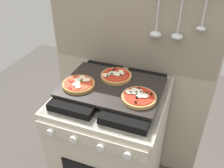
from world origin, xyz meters
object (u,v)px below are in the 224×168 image
(stove, at_px, (112,145))
(pizza_left, at_px, (79,84))
(pizza_center, at_px, (116,75))
(baking_tray, at_px, (112,87))
(pizza_right, at_px, (139,97))

(stove, xyz_separation_m, pizza_left, (-0.17, -0.06, 0.48))
(pizza_center, bearing_deg, stove, -84.47)
(baking_tray, relative_size, pizza_right, 3.05)
(baking_tray, xyz_separation_m, pizza_right, (0.17, -0.06, 0.02))
(pizza_left, distance_m, pizza_right, 0.34)
(pizza_right, bearing_deg, stove, 159.58)
(pizza_right, bearing_deg, baking_tray, 159.10)
(baking_tray, distance_m, pizza_center, 0.09)
(pizza_right, bearing_deg, pizza_center, 139.48)
(stove, distance_m, pizza_right, 0.51)
(pizza_center, bearing_deg, pizza_right, -40.52)
(stove, bearing_deg, pizza_left, -159.31)
(baking_tray, relative_size, pizza_left, 3.05)
(pizza_left, bearing_deg, pizza_center, 43.54)
(stove, distance_m, baking_tray, 0.46)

